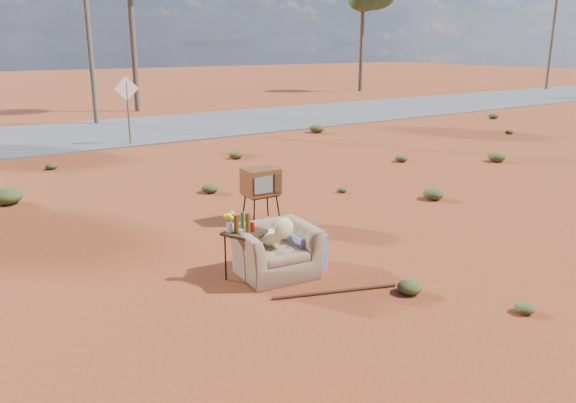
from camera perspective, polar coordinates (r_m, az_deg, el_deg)
ground at (r=8.09m, az=2.67°, el=-7.44°), size 140.00×140.00×0.00m
highway at (r=21.63m, az=-22.09°, el=6.19°), size 140.00×7.00×0.04m
armchair at (r=8.00m, az=-0.81°, el=-4.28°), size 1.36×0.83×0.95m
tv_unit at (r=10.25m, az=-2.78°, el=1.95°), size 0.64×0.52×1.00m
side_table at (r=7.74m, az=-4.78°, el=-2.90°), size 0.63×0.63×0.97m
rusty_bar at (r=7.53m, az=4.79°, el=-9.10°), size 1.63×0.63×0.05m
road_sign at (r=18.97m, az=-16.02°, el=10.06°), size 0.78×0.06×2.19m
eucalyptus_right at (r=40.06m, az=7.62°, el=19.55°), size 3.20×3.20×7.10m
utility_pole_center at (r=24.33m, az=-19.73°, el=17.14°), size 1.40×0.20×8.00m
utility_pole_east at (r=45.07m, az=25.33°, el=15.52°), size 1.40×0.20×8.00m
scrub_patch at (r=11.38m, az=-14.22°, el=-0.26°), size 17.49×8.07×0.33m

